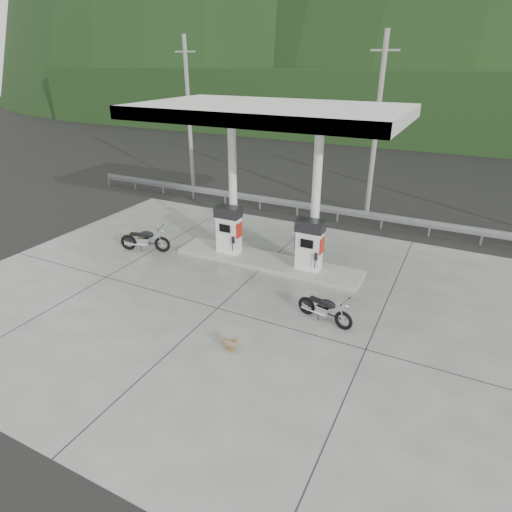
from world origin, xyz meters
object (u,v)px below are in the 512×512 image
at_px(gas_pump_left, 229,230).
at_px(motorcycle_left, 145,240).
at_px(duck, 229,343).
at_px(motorcycle_right, 325,309).
at_px(gas_pump_right, 309,245).

relative_size(gas_pump_left, motorcycle_left, 0.95).
bearing_deg(duck, motorcycle_right, 51.79).
distance_m(gas_pump_left, duck, 5.94).
relative_size(gas_pump_left, duck, 3.35).
xyz_separation_m(gas_pump_right, duck, (-0.27, -5.10, -0.86)).
height_order(gas_pump_left, gas_pump_right, same).
xyz_separation_m(motorcycle_left, motorcycle_right, (7.84, -1.62, -0.05)).
relative_size(motorcycle_left, motorcycle_right, 1.14).
bearing_deg(motorcycle_right, gas_pump_right, 132.16).
bearing_deg(gas_pump_right, motorcycle_right, -61.11).
xyz_separation_m(gas_pump_right, motorcycle_right, (1.50, -2.71, -0.66)).
xyz_separation_m(gas_pump_left, motorcycle_right, (4.70, -2.71, -0.66)).
distance_m(motorcycle_right, duck, 2.98).
bearing_deg(gas_pump_left, motorcycle_right, -29.99).
distance_m(motorcycle_left, motorcycle_right, 8.01).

